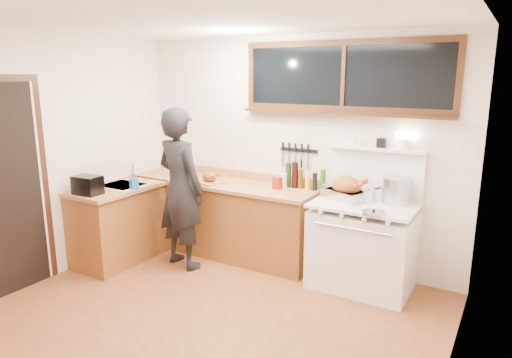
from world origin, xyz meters
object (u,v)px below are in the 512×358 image
Objects in this scene: roast_turkey at (346,189)px; vintage_stove at (363,243)px; man at (181,189)px; cutting_board at (209,178)px.

vintage_stove is at bearing -13.44° from roast_turkey.
roast_turkey is at bearing 18.51° from man.
man reaches higher than vintage_stove.
man is 1.83m from roast_turkey.
man is at bearing -99.41° from cutting_board.
cutting_board is at bearing -177.60° from vintage_stove.
cutting_board is (-1.88, -0.08, 0.48)m from vintage_stove.
cutting_board is 1.67m from roast_turkey.
vintage_stove is at bearing 2.40° from cutting_board.
cutting_board is 0.86× the size of roast_turkey.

